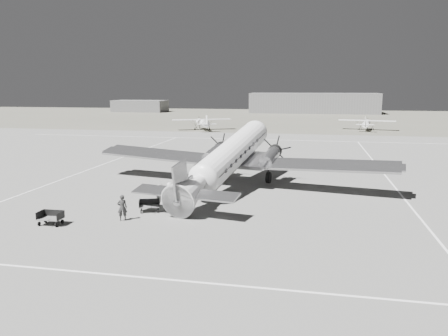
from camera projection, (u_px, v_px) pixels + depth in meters
ground at (244, 202)px, 32.79m from camera, size 260.00×260.00×0.00m
taxi_line_near at (196, 282)px, 19.30m from camera, size 60.00×0.15×0.01m
taxi_line_right at (414, 211)px, 30.46m from camera, size 0.15×80.00×0.01m
taxi_line_left at (90, 169)px, 45.93m from camera, size 0.15×60.00×0.01m
taxi_line_horizon at (282, 140)px, 71.35m from camera, size 90.00×0.15×0.01m
grass_infield at (295, 118)px, 124.36m from camera, size 260.00×90.00×0.01m
hangar_main at (313, 103)px, 146.88m from camera, size 42.00×14.00×6.60m
shed_secondary at (140, 106)px, 153.97m from camera, size 18.00×10.00×4.00m
dc3_airliner at (229, 159)px, 36.40m from camera, size 30.46×23.70×5.23m
light_plane_left at (202, 124)px, 87.90m from camera, size 15.05×13.94×2.50m
light_plane_right at (367, 124)px, 87.63m from camera, size 12.51×10.82×2.30m
baggage_cart_near at (149, 206)px, 30.18m from camera, size 1.74×1.46×0.84m
baggage_cart_far at (51, 218)px, 27.29m from camera, size 1.55×1.11×0.87m
ground_crew at (122, 208)px, 28.12m from camera, size 0.74×0.64×1.71m
ramp_agent at (161, 195)px, 31.54m from camera, size 0.67×0.83×1.64m
passenger at (169, 192)px, 32.75m from camera, size 0.62×0.81×1.49m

